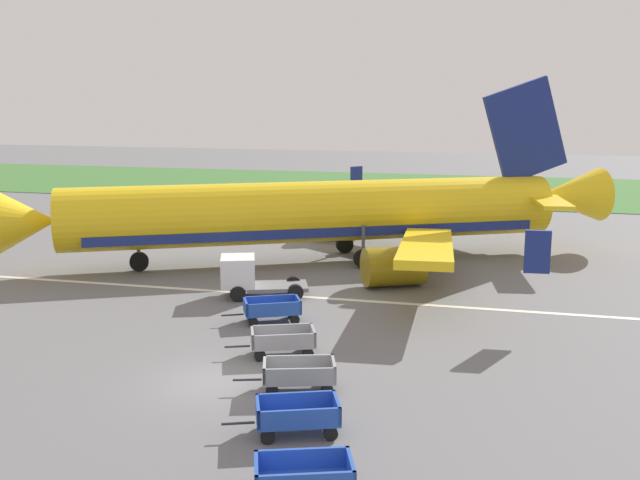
{
  "coord_description": "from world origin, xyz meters",
  "views": [
    {
      "loc": [
        9.71,
        -23.4,
        10.15
      ],
      "look_at": [
        0.83,
        12.73,
        2.8
      ],
      "focal_mm": 41.38,
      "sensor_mm": 36.0,
      "label": 1
    }
  ],
  "objects": [
    {
      "name": "baggage_cart_fourth_in_row",
      "position": [
        1.65,
        3.22,
        0.6
      ],
      "size": [
        3.58,
        2.21,
        1.07
      ],
      "color": "gray",
      "rests_on": "ground"
    },
    {
      "name": "service_truck_beside_carts",
      "position": [
        -2.56,
        11.09,
        1.1
      ],
      "size": [
        4.76,
        3.24,
        2.1
      ],
      "color": "slate",
      "rests_on": "ground"
    },
    {
      "name": "baggage_cart_second_in_row",
      "position": [
        4.06,
        -3.29,
        0.6
      ],
      "size": [
        3.58,
        2.19,
        1.07
      ],
      "color": "#234CB2",
      "rests_on": "ground"
    },
    {
      "name": "ground_plane",
      "position": [
        0.0,
        0.0,
        0.0
      ],
      "size": [
        220.0,
        220.0,
        0.0
      ],
      "primitive_type": "plane",
      "color": "slate"
    },
    {
      "name": "airplane",
      "position": [
        -0.3,
        20.05,
        3.05
      ],
      "size": [
        35.17,
        29.0,
        11.34
      ],
      "color": "yellow",
      "rests_on": "ground"
    },
    {
      "name": "baggage_cart_third_in_row",
      "position": [
        3.22,
        -0.07,
        0.6
      ],
      "size": [
        3.61,
        2.06,
        1.07
      ],
      "color": "gray",
      "rests_on": "ground"
    },
    {
      "name": "baggage_cart_nearest",
      "position": [
        5.2,
        -6.83,
        0.6
      ],
      "size": [
        3.6,
        2.14,
        1.07
      ],
      "color": "#234CB2",
      "rests_on": "ground"
    },
    {
      "name": "grass_strip",
      "position": [
        0.0,
        58.03,
        0.03
      ],
      "size": [
        220.0,
        28.0,
        0.06
      ],
      "primitive_type": "cube",
      "color": "#3D7033",
      "rests_on": "ground"
    },
    {
      "name": "apron_stripe",
      "position": [
        0.0,
        11.7,
        0.01
      ],
      "size": [
        120.0,
        0.36,
        0.01
      ],
      "primitive_type": "cube",
      "color": "silver",
      "rests_on": "ground"
    },
    {
      "name": "baggage_cart_far_end",
      "position": [
        -0.08,
        7.3,
        0.6
      ],
      "size": [
        3.52,
        2.34,
        1.07
      ],
      "color": "#234CB2",
      "rests_on": "ground"
    }
  ]
}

